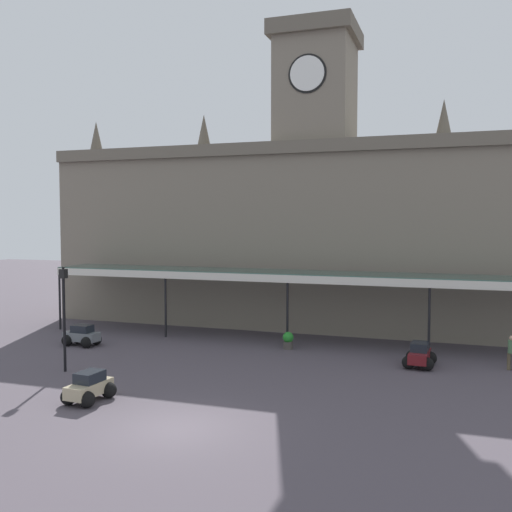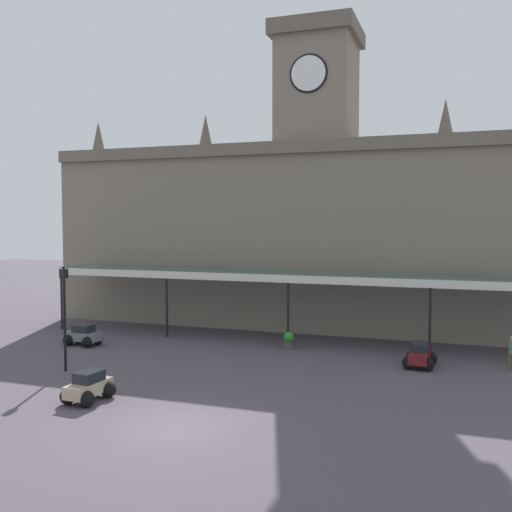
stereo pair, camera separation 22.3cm
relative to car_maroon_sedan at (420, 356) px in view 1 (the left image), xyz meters
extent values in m
plane|color=#4D454E|center=(-7.46, -11.56, -0.50)|extent=(140.00, 140.00, 0.00)
cube|color=slate|center=(-7.46, 9.38, 5.58)|extent=(36.43, 6.42, 12.17)
cube|color=#685F52|center=(-7.46, 6.02, 11.26)|extent=(36.43, 0.30, 0.80)
cube|color=slate|center=(-7.46, 9.38, 15.10)|extent=(4.80, 4.80, 6.86)
cube|color=#61594D|center=(-7.46, 9.38, 19.03)|extent=(5.50, 5.50, 1.00)
cylinder|color=white|center=(-7.46, 6.92, 15.92)|extent=(2.20, 0.12, 2.20)
cylinder|color=black|center=(-7.46, 6.96, 15.92)|extent=(2.46, 0.06, 2.46)
cone|color=#5B5448|center=(-24.68, 9.38, 12.96)|extent=(1.10, 1.10, 2.60)
cone|color=#5B5448|center=(-15.66, 9.38, 12.96)|extent=(1.10, 1.10, 2.60)
cone|color=#5B5448|center=(0.74, 9.38, 12.96)|extent=(1.10, 1.10, 2.60)
cube|color=#38564C|center=(-7.46, 3.97, 3.56)|extent=(31.14, 3.20, 0.16)
cube|color=silver|center=(-7.46, 2.37, 3.36)|extent=(31.14, 0.12, 0.44)
cylinder|color=black|center=(-23.03, 2.52, 1.49)|extent=(0.14, 0.14, 3.98)
cylinder|color=black|center=(-15.25, 2.52, 1.49)|extent=(0.14, 0.14, 3.98)
cylinder|color=black|center=(-7.46, 2.52, 1.49)|extent=(0.14, 0.14, 3.98)
cylinder|color=black|center=(0.32, 2.52, 1.49)|extent=(0.14, 0.14, 3.98)
cube|color=maroon|center=(0.00, -0.01, 0.02)|extent=(1.02, 2.11, 0.50)
cube|color=#1E232B|center=(0.00, 0.04, 0.48)|extent=(0.88, 1.15, 0.42)
sphere|color=black|center=(0.39, -0.71, -0.18)|extent=(0.64, 0.64, 0.64)
sphere|color=black|center=(-0.49, -0.65, -0.18)|extent=(0.64, 0.64, 0.64)
sphere|color=black|center=(0.49, 0.63, -0.18)|extent=(0.64, 0.64, 0.64)
sphere|color=black|center=(-0.39, 0.70, -0.18)|extent=(0.64, 0.64, 0.64)
cube|color=slate|center=(-18.66, -1.25, 0.02)|extent=(2.10, 0.99, 0.50)
cube|color=#1E232B|center=(-18.61, -1.26, 0.48)|extent=(1.14, 0.86, 0.42)
sphere|color=black|center=(-19.36, -1.65, -0.18)|extent=(0.64, 0.64, 0.64)
sphere|color=black|center=(-19.31, -0.78, -0.18)|extent=(0.64, 0.64, 0.64)
sphere|color=black|center=(-18.01, -1.73, -0.18)|extent=(0.64, 0.64, 0.64)
sphere|color=black|center=(-17.97, -0.85, -0.18)|extent=(0.64, 0.64, 0.64)
cube|color=tan|center=(-12.09, -9.95, 0.02)|extent=(1.02, 2.11, 0.50)
cube|color=#1E232B|center=(-12.09, -9.90, 0.48)|extent=(0.88, 1.15, 0.42)
sphere|color=black|center=(-11.70, -10.66, -0.18)|extent=(0.64, 0.64, 0.64)
sphere|color=black|center=(-12.58, -10.59, -0.18)|extent=(0.64, 0.64, 0.64)
sphere|color=black|center=(-11.61, -9.31, -0.18)|extent=(0.64, 0.64, 0.64)
sphere|color=black|center=(-12.48, -9.25, -0.18)|extent=(0.64, 0.64, 0.64)
cylinder|color=brown|center=(4.09, 0.73, -0.09)|extent=(0.17, 0.17, 0.82)
cylinder|color=#4C724C|center=(4.20, 0.74, 0.63)|extent=(0.34, 0.34, 0.62)
sphere|color=tan|center=(4.20, 0.74, 1.05)|extent=(0.23, 0.23, 0.23)
cylinder|color=black|center=(-15.90, -6.42, 1.72)|extent=(0.13, 0.13, 4.45)
cube|color=black|center=(-15.90, -6.42, 4.17)|extent=(0.30, 0.30, 0.44)
sphere|color=black|center=(-15.90, -6.42, 4.45)|extent=(0.14, 0.14, 0.14)
cylinder|color=#47423D|center=(-7.18, 1.69, -0.29)|extent=(0.56, 0.56, 0.42)
sphere|color=#248228|center=(-7.18, 1.69, 0.16)|extent=(0.60, 0.60, 0.60)
camera|label=1|loc=(1.49, -29.21, 6.64)|focal=40.73mm
camera|label=2|loc=(1.70, -29.13, 6.64)|focal=40.73mm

